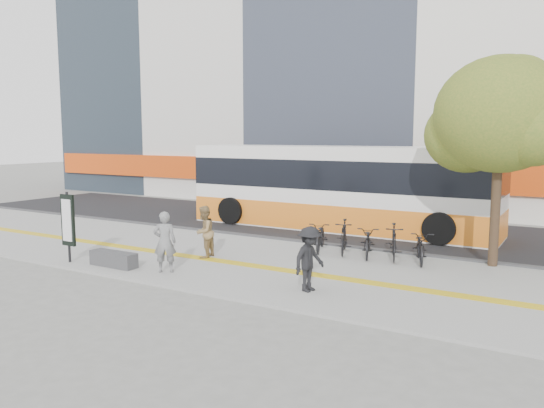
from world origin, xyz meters
The scene contains 13 objects.
ground centered at (0.00, 0.00, 0.00)m, with size 120.00×120.00×0.00m, color slate.
sidewalk centered at (0.00, 1.50, 0.04)m, with size 40.00×7.00×0.08m, color slate.
tactile_strip centered at (0.00, 1.00, 0.09)m, with size 40.00×0.45×0.01m, color #C19416.
street centered at (0.00, 9.00, 0.03)m, with size 40.00×8.00×0.06m, color black.
curb centered at (0.00, 5.00, 0.07)m, with size 40.00×0.25×0.14m, color #333335.
bench centered at (-2.60, -1.20, 0.30)m, with size 1.60×0.45×0.45m, color #333335.
signboard centered at (-4.20, -1.51, 1.37)m, with size 0.55×0.10×2.20m.
street_tree centered at (7.18, 4.82, 4.51)m, with size 4.40×3.80×6.31m.
bus centered at (0.45, 8.50, 1.70)m, with size 13.07×3.10×3.48m.
bicycle_row centered at (3.50, 4.00, 0.60)m, with size 4.67×2.03×1.12m.
seated_woman centered at (-0.80, -0.92, 0.96)m, with size 0.65×0.42×1.77m, color black.
pedestrian_tan centered at (-0.98, 1.13, 0.92)m, with size 0.81×0.63×1.68m, color #93774B.
pedestrian_dark centered at (3.62, -0.52, 0.91)m, with size 1.07×0.61×1.66m, color black.
Camera 1 is at (9.53, -12.36, 3.99)m, focal length 35.46 mm.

